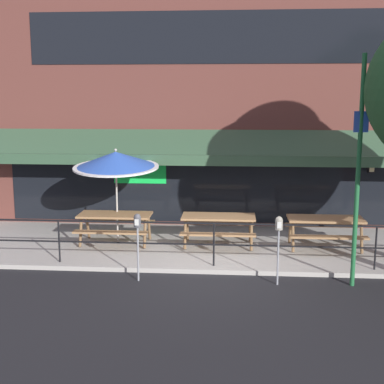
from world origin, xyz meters
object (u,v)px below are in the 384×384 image
(patio_umbrella_left, at_px, (116,160))
(parking_meter_near, at_px, (137,227))
(picnic_table_left, at_px, (115,220))
(picnic_table_centre, at_px, (218,222))
(parking_meter_far, at_px, (279,230))
(street_sign_pole, at_px, (358,171))
(picnic_table_right, at_px, (325,224))

(patio_umbrella_left, height_order, parking_meter_near, patio_umbrella_left)
(picnic_table_left, relative_size, picnic_table_centre, 1.00)
(picnic_table_left, bearing_deg, parking_meter_near, -67.35)
(picnic_table_left, bearing_deg, parking_meter_far, -32.19)
(picnic_table_left, distance_m, street_sign_pole, 6.07)
(street_sign_pole, bearing_deg, picnic_table_left, 156.35)
(picnic_table_left, bearing_deg, picnic_table_centre, -0.21)
(patio_umbrella_left, distance_m, parking_meter_near, 3.01)
(picnic_table_right, bearing_deg, picnic_table_left, 179.42)
(patio_umbrella_left, relative_size, street_sign_pole, 0.52)
(parking_meter_near, bearing_deg, picnic_table_right, 29.37)
(picnic_table_centre, xyz_separation_m, patio_umbrella_left, (-2.59, 0.25, 1.47))
(picnic_table_right, bearing_deg, parking_meter_far, -119.16)
(parking_meter_near, bearing_deg, street_sign_pole, 0.74)
(picnic_table_right, distance_m, street_sign_pole, 2.82)
(parking_meter_far, bearing_deg, street_sign_pole, 3.01)
(picnic_table_left, relative_size, parking_meter_near, 1.27)
(patio_umbrella_left, bearing_deg, parking_meter_far, -34.73)
(picnic_table_centre, xyz_separation_m, parking_meter_near, (-1.58, -2.39, 0.44))
(picnic_table_right, xyz_separation_m, patio_umbrella_left, (-5.17, 0.30, 1.47))
(picnic_table_centre, distance_m, parking_meter_far, 2.76)
(street_sign_pole, bearing_deg, picnic_table_centre, 139.83)
(picnic_table_left, distance_m, parking_meter_near, 2.64)
(patio_umbrella_left, height_order, street_sign_pole, street_sign_pole)
(picnic_table_centre, distance_m, patio_umbrella_left, 2.99)
(picnic_table_right, distance_m, parking_meter_near, 4.81)
(picnic_table_left, height_order, patio_umbrella_left, patio_umbrella_left)
(parking_meter_near, distance_m, street_sign_pole, 4.51)
(parking_meter_near, relative_size, street_sign_pole, 0.31)
(parking_meter_near, bearing_deg, picnic_table_centre, 56.46)
(picnic_table_left, bearing_deg, street_sign_pole, -23.65)
(picnic_table_left, height_order, street_sign_pole, street_sign_pole)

